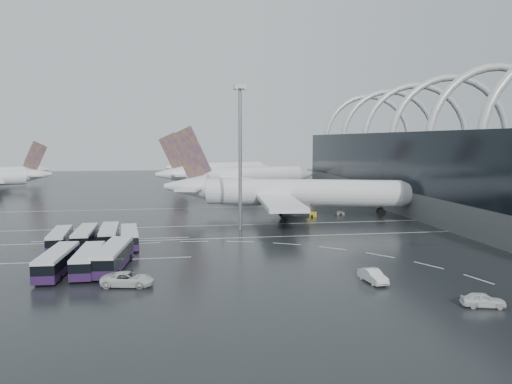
{
  "coord_description": "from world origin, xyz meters",
  "views": [
    {
      "loc": [
        -11.73,
        -92.63,
        18.16
      ],
      "look_at": [
        4.6,
        12.24,
        7.0
      ],
      "focal_mm": 35.0,
      "sensor_mm": 36.0,
      "label": 1
    }
  ],
  "objects": [
    {
      "name": "bus_row_near_b",
      "position": [
        -27.62,
        -5.6,
        1.69
      ],
      "size": [
        3.22,
        12.57,
        3.08
      ],
      "rotation": [
        0.0,
        0.0,
        1.59
      ],
      "color": "#24143E",
      "rests_on": "ground"
    },
    {
      "name": "van_curve_b",
      "position": [
        20.82,
        -44.36,
        0.79
      ],
      "size": [
        4.96,
        3.02,
        1.58
      ],
      "primitive_type": "imported",
      "rotation": [
        0.0,
        0.0,
        1.3
      ],
      "color": "white",
      "rests_on": "ground"
    },
    {
      "name": "ground",
      "position": [
        0.0,
        0.0,
        0.0
      ],
      "size": [
        420.0,
        420.0,
        0.0
      ],
      "primitive_type": "plane",
      "color": "black",
      "rests_on": "ground"
    },
    {
      "name": "lane_marking_mid",
      "position": [
        0.0,
        12.0,
        0.01
      ],
      "size": [
        120.0,
        0.25,
        0.01
      ],
      "primitive_type": "cube",
      "color": "white",
      "rests_on": "ground"
    },
    {
      "name": "airliner_main",
      "position": [
        14.29,
        23.45,
        5.4
      ],
      "size": [
        62.71,
        54.25,
        21.55
      ],
      "rotation": [
        0.0,
        0.0,
        -0.27
      ],
      "color": "white",
      "rests_on": "ground"
    },
    {
      "name": "bus_bay_line_north",
      "position": [
        -24.0,
        0.0,
        0.01
      ],
      "size": [
        28.0,
        0.25,
        0.01
      ],
      "primitive_type": "cube",
      "color": "white",
      "rests_on": "ground"
    },
    {
      "name": "bus_bay_line_south",
      "position": [
        -24.0,
        -16.0,
        0.01
      ],
      "size": [
        28.0,
        0.25,
        0.01
      ],
      "primitive_type": "cube",
      "color": "white",
      "rests_on": "ground"
    },
    {
      "name": "van_curve_a",
      "position": [
        -18.23,
        -30.43,
        0.9
      ],
      "size": [
        6.84,
        3.99,
        1.79
      ],
      "primitive_type": "imported",
      "rotation": [
        0.0,
        0.0,
        1.41
      ],
      "color": "white",
      "rests_on": "ground"
    },
    {
      "name": "bus_row_near_a",
      "position": [
        -31.57,
        -6.37,
        1.63
      ],
      "size": [
        3.59,
        12.23,
        2.97
      ],
      "rotation": [
        0.0,
        0.0,
        1.64
      ],
      "color": "#24143E",
      "rests_on": "ground"
    },
    {
      "name": "bus_row_near_d",
      "position": [
        -20.23,
        -6.33,
        1.63
      ],
      "size": [
        4.03,
        12.24,
        2.96
      ],
      "rotation": [
        0.0,
        0.0,
        1.68
      ],
      "color": "#24143E",
      "rests_on": "ground"
    },
    {
      "name": "gse_cart_belly_d",
      "position": [
        26.92,
        22.71,
        0.52
      ],
      "size": [
        1.92,
        1.14,
        1.05
      ],
      "primitive_type": "cube",
      "color": "slate",
      "rests_on": "ground"
    },
    {
      "name": "bus_row_far_b",
      "position": [
        -24.21,
        -22.64,
        1.68
      ],
      "size": [
        3.05,
        12.42,
        3.05
      ],
      "rotation": [
        0.0,
        0.0,
        1.56
      ],
      "color": "#24143E",
      "rests_on": "ground"
    },
    {
      "name": "gse_cart_belly_e",
      "position": [
        20.44,
        36.7,
        0.59
      ],
      "size": [
        2.18,
        1.29,
        1.19
      ],
      "primitive_type": "cube",
      "color": "gold",
      "rests_on": "ground"
    },
    {
      "name": "bus_row_far_c",
      "position": [
        -20.99,
        -21.83,
        1.87
      ],
      "size": [
        4.38,
        14.05,
        3.4
      ],
      "rotation": [
        0.0,
        0.0,
        1.48
      ],
      "color": "#24143E",
      "rests_on": "ground"
    },
    {
      "name": "terminal",
      "position": [
        61.56,
        19.84,
        10.87
      ],
      "size": [
        42.0,
        160.0,
        34.9
      ],
      "color": "#545659",
      "rests_on": "ground"
    },
    {
      "name": "bus_row_near_c",
      "position": [
        -23.78,
        -4.89,
        1.7
      ],
      "size": [
        3.74,
        12.77,
        3.1
      ],
      "rotation": [
        0.0,
        0.0,
        1.64
      ],
      "color": "#24143E",
      "rests_on": "ground"
    },
    {
      "name": "lane_marking_near",
      "position": [
        0.0,
        -2.0,
        0.01
      ],
      "size": [
        120.0,
        0.25,
        0.01
      ],
      "primitive_type": "cube",
      "color": "white",
      "rests_on": "ground"
    },
    {
      "name": "airliner_gate_b",
      "position": [
        8.6,
        84.13,
        5.17
      ],
      "size": [
        59.33,
        52.55,
        20.68
      ],
      "rotation": [
        0.0,
        0.0,
        0.2
      ],
      "color": "white",
      "rests_on": "ground"
    },
    {
      "name": "airliner_gate_c",
      "position": [
        6.59,
        139.1,
        4.69
      ],
      "size": [
        51.41,
        46.82,
        18.75
      ],
      "rotation": [
        0.0,
        0.0,
        0.32
      ],
      "color": "white",
      "rests_on": "ground"
    },
    {
      "name": "van_curve_c",
      "position": [
        12.6,
        -33.53,
        0.85
      ],
      "size": [
        2.45,
        5.35,
        1.7
      ],
      "primitive_type": "imported",
      "rotation": [
        0.0,
        0.0,
        0.13
      ],
      "color": "white",
      "rests_on": "ground"
    },
    {
      "name": "floodlight_mast",
      "position": [
        0.46,
        6.26,
        18.18
      ],
      "size": [
        2.22,
        2.22,
        28.9
      ],
      "color": "gray",
      "rests_on": "ground"
    },
    {
      "name": "bus_row_far_a",
      "position": [
        -28.2,
        -23.16,
        1.75
      ],
      "size": [
        3.54,
        13.07,
        3.19
      ],
      "rotation": [
        0.0,
        0.0,
        1.53
      ],
      "color": "#24143E",
      "rests_on": "ground"
    },
    {
      "name": "gse_cart_belly_a",
      "position": [
        19.12,
        20.53,
        0.61
      ],
      "size": [
        2.24,
        1.32,
        1.22
      ],
      "primitive_type": "cube",
      "color": "gold",
      "rests_on": "ground"
    },
    {
      "name": "lane_marking_far",
      "position": [
        0.0,
        40.0,
        0.01
      ],
      "size": [
        120.0,
        0.25,
        0.01
      ],
      "primitive_type": "cube",
      "color": "white",
      "rests_on": "ground"
    }
  ]
}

